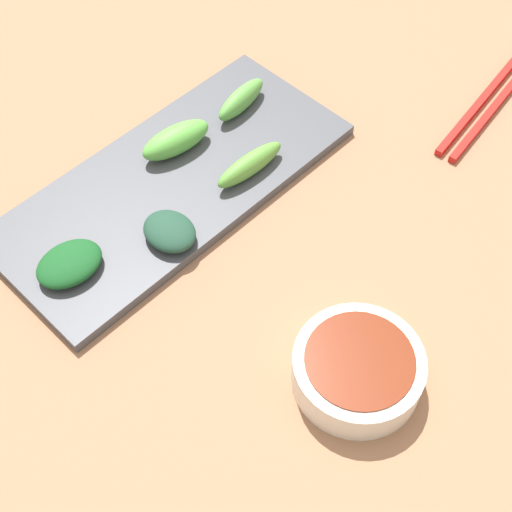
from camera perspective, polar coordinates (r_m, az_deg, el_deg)
tabletop at (r=0.72m, az=-2.58°, el=-0.61°), size 2.10×2.10×0.02m
sauce_bowl at (r=0.64m, az=7.78°, el=-8.52°), size 0.11×0.11×0.04m
serving_plate at (r=0.77m, az=-6.39°, el=5.57°), size 0.17×0.37×0.01m
broccoli_leafy_0 at (r=0.71m, az=-6.62°, el=1.88°), size 0.06×0.05×0.02m
broccoli_leafy_1 at (r=0.71m, az=-14.06°, el=-0.58°), size 0.06×0.07×0.02m
broccoli_stalk_2 at (r=0.78m, az=-6.14°, el=8.81°), size 0.04×0.08×0.03m
broccoli_stalk_3 at (r=0.82m, az=-1.14°, el=11.86°), size 0.03×0.08×0.03m
broccoli_stalk_4 at (r=0.76m, az=-0.47°, el=6.99°), size 0.02×0.09×0.02m
chopsticks at (r=0.90m, az=17.71°, el=11.52°), size 0.05×0.23×0.01m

